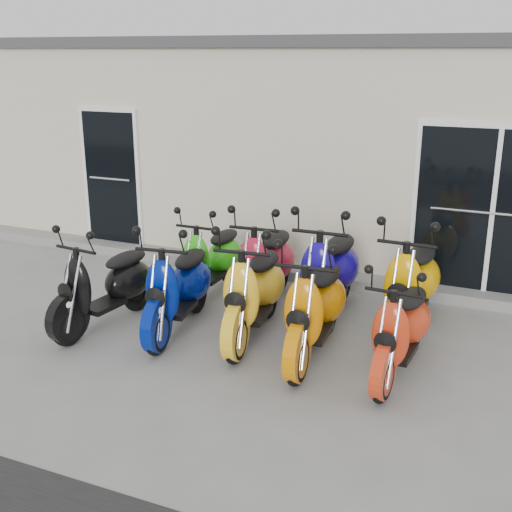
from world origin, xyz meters
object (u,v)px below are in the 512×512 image
(scooter_back_green, at_px, (211,249))
(scooter_back_red, at_px, (266,254))
(scooter_front_red, at_px, (402,317))
(scooter_back_blue, at_px, (330,260))
(scooter_front_black, at_px, (104,274))
(scooter_front_orange_b, at_px, (316,295))
(scooter_back_yellow, at_px, (413,272))
(scooter_front_orange_a, at_px, (254,279))
(scooter_front_blue, at_px, (178,275))

(scooter_back_green, height_order, scooter_back_red, scooter_back_red)
(scooter_front_red, xyz_separation_m, scooter_back_green, (-2.76, 1.25, 0.01))
(scooter_back_blue, bearing_deg, scooter_front_red, -46.46)
(scooter_back_blue, bearing_deg, scooter_back_red, 175.39)
(scooter_front_black, bearing_deg, scooter_back_green, 70.48)
(scooter_front_orange_b, xyz_separation_m, scooter_back_green, (-1.83, 1.18, -0.06))
(scooter_front_black, xyz_separation_m, scooter_front_red, (3.45, 0.16, -0.02))
(scooter_front_orange_b, xyz_separation_m, scooter_back_yellow, (0.82, 1.06, 0.03))
(scooter_front_red, xyz_separation_m, scooter_back_red, (-1.94, 1.16, 0.08))
(scooter_back_red, bearing_deg, scooter_back_green, 170.27)
(scooter_back_red, xyz_separation_m, scooter_back_yellow, (1.84, -0.03, 0.03))
(scooter_back_green, height_order, scooter_back_blue, scooter_back_blue)
(scooter_back_green, bearing_deg, scooter_back_yellow, -2.34)
(scooter_back_green, bearing_deg, scooter_front_orange_b, -32.50)
(scooter_front_orange_b, bearing_deg, scooter_front_orange_a, 163.53)
(scooter_back_green, bearing_deg, scooter_front_black, -115.99)
(scooter_back_yellow, bearing_deg, scooter_back_green, 179.53)
(scooter_front_orange_a, bearing_deg, scooter_front_blue, -174.84)
(scooter_back_blue, distance_m, scooter_back_yellow, 0.98)
(scooter_front_orange_b, height_order, scooter_back_yellow, scooter_back_yellow)
(scooter_front_orange_b, bearing_deg, scooter_back_blue, 95.35)
(scooter_front_black, distance_m, scooter_front_orange_a, 1.79)
(scooter_back_green, bearing_deg, scooter_back_blue, -4.59)
(scooter_front_black, distance_m, scooter_front_orange_b, 2.54)
(scooter_back_green, distance_m, scooter_back_red, 0.83)
(scooter_front_blue, bearing_deg, scooter_back_yellow, 15.18)
(scooter_front_orange_b, relative_size, scooter_back_blue, 0.94)
(scooter_front_red, distance_m, scooter_back_blue, 1.55)
(scooter_back_red, relative_size, scooter_back_blue, 0.95)
(scooter_front_red, distance_m, scooter_back_green, 3.03)
(scooter_front_black, height_order, scooter_front_orange_b, scooter_front_orange_b)
(scooter_front_blue, relative_size, scooter_front_orange_b, 0.97)
(scooter_front_black, xyz_separation_m, scooter_front_blue, (0.86, 0.22, 0.03))
(scooter_front_red, distance_m, scooter_back_red, 2.26)
(scooter_front_red, bearing_deg, scooter_back_red, 152.83)
(scooter_front_orange_a, xyz_separation_m, scooter_back_blue, (0.63, 0.86, 0.04))
(scooter_front_orange_a, distance_m, scooter_back_red, 0.94)
(scooter_front_blue, relative_size, scooter_front_orange_a, 0.97)
(scooter_front_orange_a, xyz_separation_m, scooter_front_orange_b, (0.79, -0.18, -0.00))
(scooter_front_blue, xyz_separation_m, scooter_front_orange_a, (0.88, 0.18, 0.02))
(scooter_back_blue, height_order, scooter_back_yellow, scooter_back_blue)
(scooter_back_red, distance_m, scooter_back_yellow, 1.84)
(scooter_front_orange_a, relative_size, scooter_back_green, 1.10)
(scooter_back_blue, bearing_deg, scooter_front_black, -152.95)
(scooter_front_black, xyz_separation_m, scooter_back_yellow, (3.35, 1.28, 0.08))
(scooter_front_black, relative_size, scooter_front_blue, 0.96)
(scooter_back_red, height_order, scooter_back_blue, scooter_back_blue)
(scooter_front_blue, xyz_separation_m, scooter_back_red, (0.65, 1.09, 0.02))
(scooter_front_black, relative_size, scooter_front_orange_a, 0.93)
(scooter_front_blue, relative_size, scooter_front_red, 1.08)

